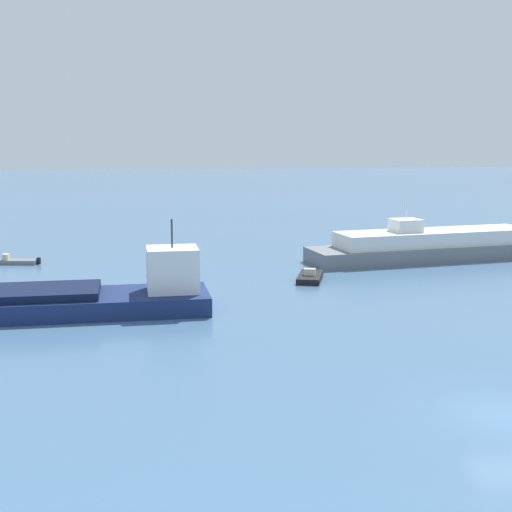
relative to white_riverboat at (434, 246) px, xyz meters
The scene contains 4 objects.
ground_plane 36.51m from the white_riverboat, 107.11° to the right, with size 400.00×400.00×0.00m, color #476B8E.
white_riverboat is the anchor object (origin of this frame).
fishing_skiff 14.95m from the white_riverboat, 149.46° to the right, with size 2.90×4.61×0.94m.
small_motorboat 37.04m from the white_riverboat, behind, with size 4.99×1.98×0.87m.
Camera 1 is at (-13.45, -25.71, 11.11)m, focal length 50.62 mm.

